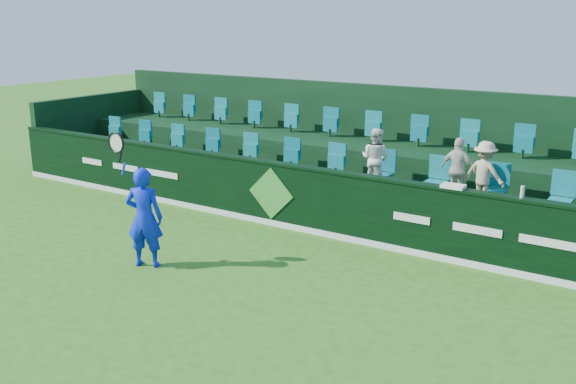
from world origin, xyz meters
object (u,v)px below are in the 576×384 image
Objects in this scene: tennis_player at (144,217)px; spectator_right at (484,173)px; spectator_middle at (458,170)px; towel at (453,186)px; drinks_bottle at (522,192)px; spectator_left at (375,158)px.

spectator_right is (4.56, 4.27, 0.51)m from tennis_player.
tennis_player reaches higher than spectator_middle.
spectator_right is at bearing 79.90° from towel.
tennis_player reaches higher than drinks_bottle.
spectator_right is (0.50, 0.00, -0.01)m from spectator_middle.
tennis_player reaches higher than spectator_right.
tennis_player is 1.98× the size of spectator_right.
spectator_middle is 3.11× the size of towel.
tennis_player is 1.91× the size of spectator_left.
spectator_right is 3.07× the size of towel.
drinks_bottle is at bearing 163.23° from spectator_left.
spectator_left reaches higher than spectator_middle.
tennis_player is 5.91m from spectator_middle.
spectator_middle is 1.01× the size of spectator_right.
tennis_player is 6.26m from spectator_right.
drinks_bottle is (1.16, 0.00, 0.07)m from towel.
towel is at bearing 180.00° from drinks_bottle.
spectator_middle is at bearing -177.51° from spectator_left.
drinks_bottle is at bearing 29.70° from tennis_player.
spectator_right reaches higher than drinks_bottle.
tennis_player is at bearing -150.30° from drinks_bottle.
spectator_right is 6.00× the size of drinks_bottle.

